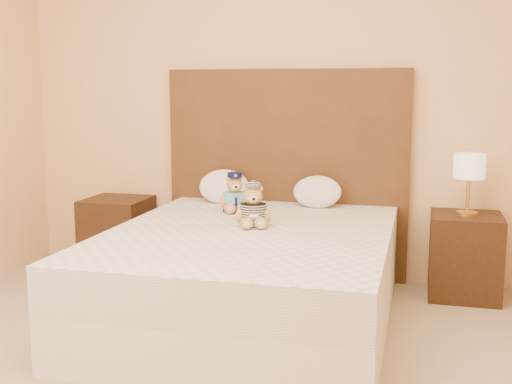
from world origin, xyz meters
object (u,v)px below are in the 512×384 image
(nightstand_left, at_px, (118,234))
(lamp, at_px, (469,169))
(nightstand_right, at_px, (465,256))
(bed, at_px, (250,276))
(pillow_left, at_px, (224,185))
(pillow_right, at_px, (317,190))
(teddy_prisoner, at_px, (253,206))
(teddy_police, at_px, (235,192))

(nightstand_left, xyz_separation_m, lamp, (2.50, 0.00, 0.57))
(nightstand_left, bearing_deg, nightstand_right, 0.00)
(bed, bearing_deg, nightstand_right, 32.62)
(nightstand_right, relative_size, pillow_left, 1.50)
(nightstand_right, bearing_deg, pillow_left, 178.97)
(nightstand_left, relative_size, pillow_right, 1.65)
(nightstand_left, distance_m, teddy_prisoner, 1.48)
(pillow_left, height_order, pillow_right, pillow_left)
(teddy_prisoner, bearing_deg, pillow_left, 101.68)
(nightstand_right, xyz_separation_m, teddy_police, (-1.49, -0.28, 0.41))
(pillow_right, bearing_deg, pillow_left, 180.00)
(bed, distance_m, pillow_right, 0.95)
(bed, bearing_deg, teddy_police, 115.02)
(teddy_police, xyz_separation_m, pillow_right, (0.50, 0.31, -0.01))
(bed, bearing_deg, nightstand_left, 147.38)
(nightstand_right, xyz_separation_m, lamp, (-0.00, 0.00, 0.57))
(bed, distance_m, nightstand_left, 1.48)
(nightstand_left, relative_size, teddy_prisoner, 2.16)
(teddy_prisoner, relative_size, pillow_left, 0.69)
(pillow_right, bearing_deg, bed, -107.39)
(nightstand_left, distance_m, teddy_police, 1.12)
(nightstand_left, bearing_deg, teddy_prisoner, -29.38)
(teddy_prisoner, distance_m, pillow_right, 0.78)
(teddy_prisoner, bearing_deg, teddy_police, 101.68)
(nightstand_right, xyz_separation_m, pillow_left, (-1.67, 0.03, 0.40))
(pillow_left, relative_size, pillow_right, 1.10)
(bed, height_order, nightstand_left, same)
(teddy_prisoner, relative_size, pillow_right, 0.76)
(lamp, bearing_deg, pillow_right, 178.26)
(nightstand_left, xyz_separation_m, teddy_police, (1.01, -0.28, 0.41))
(teddy_prisoner, height_order, pillow_right, teddy_prisoner)
(nightstand_right, relative_size, lamp, 1.38)
(nightstand_right, relative_size, teddy_police, 2.11)
(teddy_prisoner, bearing_deg, nightstand_right, 11.45)
(pillow_right, bearing_deg, teddy_police, -148.65)
(bed, distance_m, nightstand_right, 1.48)
(pillow_right, bearing_deg, teddy_prisoner, -109.89)
(lamp, height_order, teddy_police, lamp)
(lamp, bearing_deg, teddy_prisoner, -150.80)
(bed, bearing_deg, pillow_right, 72.61)
(nightstand_left, bearing_deg, lamp, 0.00)
(teddy_police, distance_m, pillow_right, 0.59)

